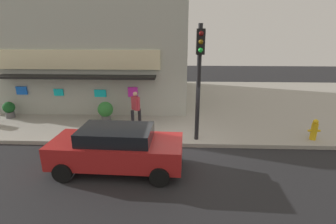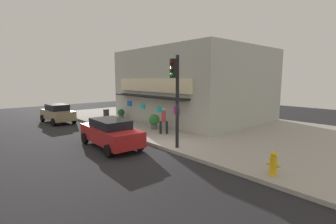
% 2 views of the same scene
% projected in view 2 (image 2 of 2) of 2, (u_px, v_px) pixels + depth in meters
% --- Properties ---
extents(ground_plane, '(53.57, 53.57, 0.00)m').
position_uv_depth(ground_plane, '(159.00, 149.00, 13.19)').
color(ground_plane, '#232326').
extents(sidewalk, '(35.71, 13.74, 0.17)m').
position_uv_depth(sidewalk, '(231.00, 130.00, 17.65)').
color(sidewalk, '#A39E93').
rests_on(sidewalk, ground_plane).
extents(corner_building, '(11.78, 10.59, 6.12)m').
position_uv_depth(corner_building, '(194.00, 85.00, 22.21)').
color(corner_building, '#ADB2A8').
rests_on(corner_building, sidewalk).
extents(traffic_light, '(0.32, 0.58, 4.82)m').
position_uv_depth(traffic_light, '(176.00, 89.00, 12.31)').
color(traffic_light, black).
rests_on(traffic_light, sidewalk).
extents(fire_hydrant, '(0.51, 0.27, 0.93)m').
position_uv_depth(fire_hydrant, '(273.00, 164.00, 9.03)').
color(fire_hydrant, gold).
rests_on(fire_hydrant, sidewalk).
extents(trash_can, '(0.50, 0.50, 0.87)m').
position_uv_depth(trash_can, '(106.00, 114.00, 22.05)').
color(trash_can, '#2D2D2D').
rests_on(trash_can, sidewalk).
extents(pedestrian, '(0.52, 0.52, 1.75)m').
position_uv_depth(pedestrian, '(164.00, 120.00, 15.83)').
color(pedestrian, black).
rests_on(pedestrian, sidewalk).
extents(potted_plant_by_doorway, '(0.79, 0.79, 1.08)m').
position_uv_depth(potted_plant_by_doorway, '(154.00, 121.00, 17.45)').
color(potted_plant_by_doorway, '#59595B').
rests_on(potted_plant_by_doorway, sidewalk).
extents(potted_plant_by_window, '(0.62, 0.62, 0.90)m').
position_uv_depth(potted_plant_by_window, '(121.00, 113.00, 21.83)').
color(potted_plant_by_window, '#59595B').
rests_on(potted_plant_by_window, sidewalk).
extents(parked_car_tan, '(4.01, 2.06, 1.61)m').
position_uv_depth(parked_car_tan, '(58.00, 113.00, 20.86)').
color(parked_car_tan, '#9E8966').
rests_on(parked_car_tan, ground_plane).
extents(parked_car_red, '(4.58, 2.15, 1.58)m').
position_uv_depth(parked_car_red, '(111.00, 133.00, 13.39)').
color(parked_car_red, '#AD1E1E').
rests_on(parked_car_red, ground_plane).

